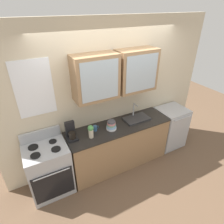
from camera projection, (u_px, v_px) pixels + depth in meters
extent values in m
plane|color=brown|center=(119.00, 162.00, 3.89)|extent=(10.00, 10.00, 0.00)
cube|color=beige|center=(110.00, 97.00, 3.48)|extent=(4.05, 0.10, 2.68)
cube|color=#93704C|center=(95.00, 78.00, 2.91)|extent=(0.70, 0.34, 0.71)
cube|color=#9EADB7|center=(100.00, 81.00, 2.78)|extent=(0.60, 0.01, 0.60)
cube|color=#93704C|center=(136.00, 70.00, 3.22)|extent=(0.70, 0.34, 0.71)
cube|color=#9EADB7|center=(142.00, 73.00, 3.09)|extent=(0.60, 0.01, 0.60)
cube|color=white|center=(34.00, 89.00, 2.71)|extent=(0.53, 0.01, 0.85)
cube|color=#93704C|center=(119.00, 145.00, 3.67)|extent=(1.93, 0.56, 0.88)
cube|color=black|center=(119.00, 126.00, 3.44)|extent=(1.95, 0.59, 0.02)
cube|color=#ADAFB5|center=(49.00, 170.00, 3.12)|extent=(0.66, 0.56, 0.90)
cube|color=black|center=(54.00, 185.00, 2.94)|extent=(0.61, 0.01, 0.54)
cylinder|color=#ADAFB5|center=(52.00, 174.00, 2.79)|extent=(0.53, 0.02, 0.02)
cube|color=#ADAFB5|center=(40.00, 135.00, 3.05)|extent=(0.63, 0.04, 0.18)
cylinder|color=black|center=(35.00, 156.00, 2.75)|extent=(0.14, 0.14, 0.02)
cylinder|color=black|center=(56.00, 149.00, 2.88)|extent=(0.14, 0.14, 0.02)
cylinder|color=black|center=(33.00, 147.00, 2.91)|extent=(0.15, 0.15, 0.02)
cylinder|color=black|center=(53.00, 141.00, 3.03)|extent=(0.12, 0.12, 0.02)
cube|color=#2D2D30|center=(137.00, 119.00, 3.62)|extent=(0.49, 0.29, 0.03)
cylinder|color=#ADAFB5|center=(134.00, 109.00, 3.64)|extent=(0.02, 0.02, 0.26)
cylinder|color=#ADAFB5|center=(136.00, 105.00, 3.53)|extent=(0.02, 0.12, 0.02)
cylinder|color=white|center=(111.00, 128.00, 3.34)|extent=(0.18, 0.18, 0.04)
cylinder|color=#8CB7E0|center=(111.00, 126.00, 3.32)|extent=(0.17, 0.17, 0.05)
cylinder|color=#669972|center=(111.00, 125.00, 3.31)|extent=(0.16, 0.16, 0.04)
cylinder|color=#D87F84|center=(111.00, 123.00, 3.29)|extent=(0.15, 0.15, 0.04)
cylinder|color=#4C4C54|center=(111.00, 122.00, 3.28)|extent=(0.14, 0.14, 0.04)
cylinder|color=beige|center=(91.00, 133.00, 3.11)|extent=(0.08, 0.08, 0.15)
sphere|color=#4C994C|center=(91.00, 128.00, 3.06)|extent=(0.10, 0.10, 0.10)
cylinder|color=#38608C|center=(95.00, 128.00, 3.28)|extent=(0.07, 0.07, 0.10)
torus|color=#38608C|center=(97.00, 127.00, 3.30)|extent=(0.06, 0.01, 0.06)
cube|color=#ADAFB5|center=(170.00, 127.00, 4.19)|extent=(0.60, 0.53, 0.90)
cube|color=#ADAFB5|center=(179.00, 134.00, 3.99)|extent=(0.57, 0.01, 0.81)
cylinder|color=#ADAFB5|center=(183.00, 118.00, 3.77)|extent=(0.45, 0.02, 0.02)
cube|color=black|center=(72.00, 138.00, 3.10)|extent=(0.17, 0.20, 0.03)
cylinder|color=black|center=(72.00, 135.00, 3.05)|extent=(0.11, 0.11, 0.11)
cube|color=black|center=(70.00, 129.00, 3.08)|extent=(0.15, 0.06, 0.26)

